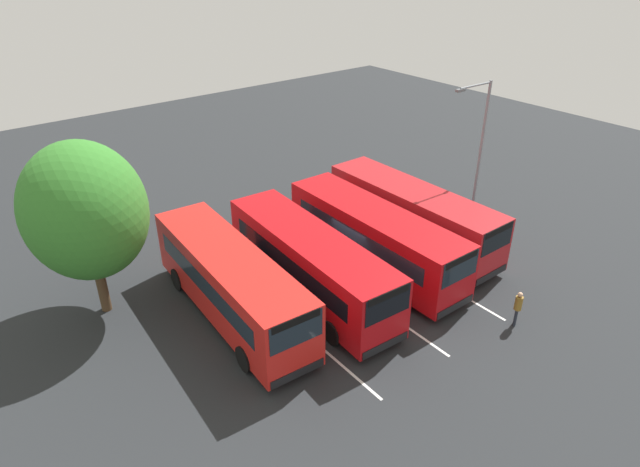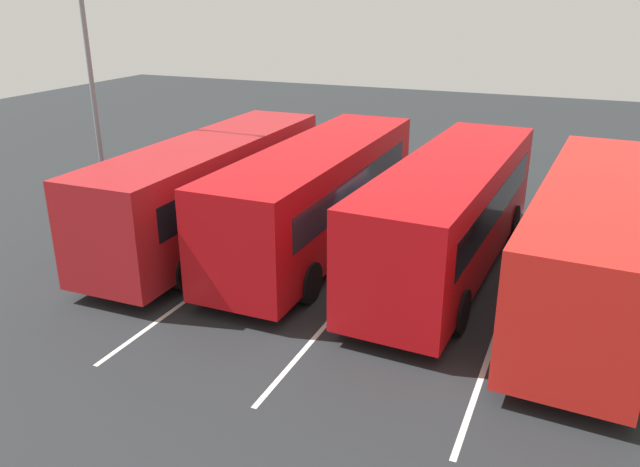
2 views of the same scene
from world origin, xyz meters
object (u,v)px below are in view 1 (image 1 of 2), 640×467
at_px(bus_center_right, 375,237).
at_px(pedestrian, 518,306).
at_px(bus_far_left, 231,282).
at_px(bus_center_left, 311,263).
at_px(street_lamp, 478,146).
at_px(depot_tree, 85,211).
at_px(bus_far_right, 413,214).

distance_m(bus_center_right, pedestrian, 7.39).
relative_size(bus_far_left, bus_center_right, 1.01).
relative_size(bus_center_left, street_lamp, 1.29).
distance_m(street_lamp, depot_tree, 20.08).
xyz_separation_m(pedestrian, depot_tree, (-12.09, -13.42, 3.96)).
distance_m(bus_center_right, street_lamp, 8.25).
bearing_deg(street_lamp, depot_tree, -11.42).
bearing_deg(pedestrian, bus_far_left, 22.07).
height_order(bus_center_left, street_lamp, street_lamp).
xyz_separation_m(bus_center_right, pedestrian, (7.17, 1.61, -0.78)).
height_order(bus_far_right, depot_tree, depot_tree).
bearing_deg(pedestrian, bus_center_right, -13.79).
bearing_deg(bus_far_left, pedestrian, 52.26).
relative_size(bus_center_left, pedestrian, 6.37).
bearing_deg(bus_center_right, bus_far_right, 100.66).
xyz_separation_m(bus_far_right, pedestrian, (7.75, -1.71, -0.78)).
relative_size(street_lamp, depot_tree, 1.05).
bearing_deg(bus_center_left, bus_far_left, -100.32).
bearing_deg(bus_far_left, bus_far_right, 91.87).
bearing_deg(pedestrian, depot_tree, 21.53).
bearing_deg(bus_far_right, pedestrian, -12.23).
bearing_deg(bus_center_right, street_lamp, 91.76).
bearing_deg(depot_tree, bus_far_right, 74.01).
distance_m(bus_center_left, bus_center_right, 3.94).
xyz_separation_m(bus_center_left, street_lamp, (-0.09, 11.64, 2.97)).
distance_m(bus_center_right, bus_far_right, 3.37).
bearing_deg(depot_tree, pedestrian, 47.99).
xyz_separation_m(pedestrian, street_lamp, (-7.31, 6.08, 3.75)).
bearing_deg(bus_far_left, bus_center_left, 79.97).
bearing_deg(bus_center_right, bus_far_left, -96.32).
relative_size(bus_center_left, bus_center_right, 1.01).
xyz_separation_m(bus_far_left, bus_center_right, (0.94, 7.56, 0.00)).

